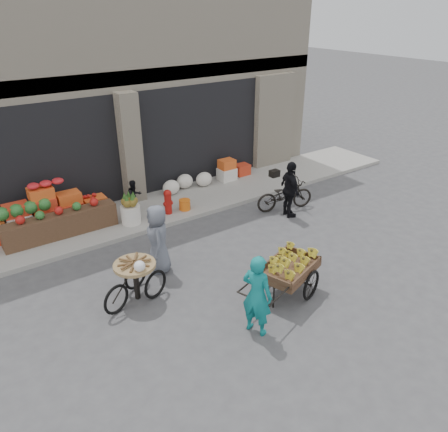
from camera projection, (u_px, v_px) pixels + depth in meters
ground at (233, 280)px, 9.54m from camera, size 80.00×80.00×0.00m
sidewalk at (149, 211)px, 12.52m from camera, size 18.00×2.20×0.12m
building at (86, 74)px, 13.94m from camera, size 14.00×6.45×7.00m
fruit_display at (54, 210)px, 11.18m from camera, size 3.10×1.12×1.24m
pineapple_bin at (131, 214)px, 11.63m from camera, size 0.52×0.52×0.50m
fire_hydrant at (168, 201)px, 12.10m from camera, size 0.22×0.22×0.71m
orange_bucket at (185, 205)px, 12.42m from camera, size 0.32×0.32×0.30m
right_bay_goods at (213, 175)px, 14.15m from camera, size 3.35×0.60×0.70m
seated_person at (134, 196)px, 12.18m from camera, size 0.51×0.43×0.93m
banana_cart at (288, 268)px, 8.77m from camera, size 2.32×1.47×0.91m
vendor_woman at (257, 295)px, 7.73m from camera, size 0.58×0.69×1.61m
tricycle_cart at (135, 275)px, 8.70m from camera, size 1.45×1.08×0.95m
vendor_grey at (158, 239)px, 9.56m from camera, size 0.77×0.92×1.59m
bicycle at (285, 195)px, 12.58m from camera, size 1.81×1.04×0.90m
cyclist at (290, 190)px, 12.03m from camera, size 0.63×1.01×1.61m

